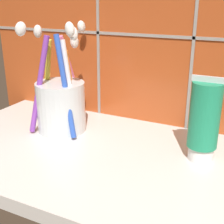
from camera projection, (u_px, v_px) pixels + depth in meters
sink_counter at (149, 169)px, 44.48cm from camera, size 70.24×30.19×2.00cm
tile_wall_backsplash at (187, 1)px, 49.58cm from camera, size 80.24×1.72×46.94cm
toothbrush_cup at (61, 101)px, 53.42cm from camera, size 11.92×14.06×18.92cm
toothpaste_tube at (204, 120)px, 43.14cm from camera, size 4.43×4.22×12.25cm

